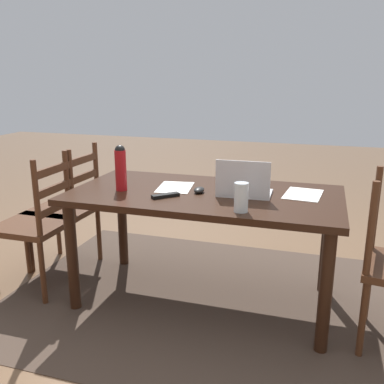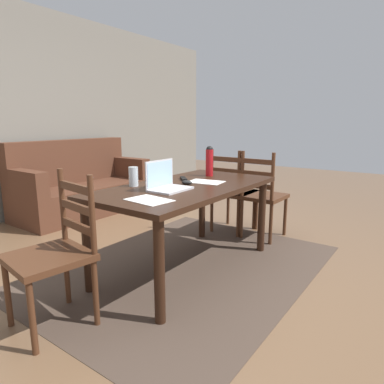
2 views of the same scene
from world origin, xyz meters
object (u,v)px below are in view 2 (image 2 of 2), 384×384
dining_table (186,196)px  drinking_glass (133,177)px  computer_mouse (187,182)px  chair_right_near (261,196)px  chair_right_far (233,192)px  water_bottle (209,161)px  laptop (166,182)px  couch (80,187)px  chair_left_far (55,254)px  tv_remote (184,179)px

dining_table → drinking_glass: size_ratio=10.52×
drinking_glass → computer_mouse: drinking_glass is taller
chair_right_near → chair_right_far: bearing=90.0°
chair_right_near → drinking_glass: (-1.41, 0.49, 0.35)m
water_bottle → computer_mouse: (-0.48, -0.09, -0.13)m
dining_table → drinking_glass: (-0.29, 0.32, 0.17)m
laptop → water_bottle: (0.76, 0.09, 0.09)m
couch → drinking_glass: size_ratio=11.39×
chair_right_far → drinking_glass: bearing=174.0°
dining_table → chair_left_far: bearing=171.6°
chair_right_far → computer_mouse: bearing=-172.0°
computer_mouse → tv_remote: 0.23m
couch → water_bottle: 2.25m
dining_table → couch: 2.39m
chair_left_far → water_bottle: (1.63, -0.06, 0.42)m
dining_table → water_bottle: size_ratio=5.79×
dining_table → chair_right_far: size_ratio=1.75×
laptop → water_bottle: 0.77m
water_bottle → drinking_glass: 0.83m
tv_remote → drinking_glass: bearing=28.0°
chair_left_far → tv_remote: chair_left_far is taller
couch → tv_remote: (-0.43, -2.11, 0.39)m
chair_right_far → water_bottle: (-0.61, -0.06, 0.42)m
chair_right_near → tv_remote: 1.03m
chair_right_far → chair_right_near: 0.34m
chair_right_near → tv_remote: (-0.93, 0.35, 0.28)m
chair_right_far → tv_remote: (-0.93, 0.00, 0.28)m
couch → drinking_glass: 2.22m
water_bottle → tv_remote: (-0.32, 0.07, -0.14)m
chair_left_far → chair_right_far: 2.24m
couch → laptop: (-0.87, -2.27, 0.44)m
couch → water_bottle: size_ratio=6.27×
tv_remote → laptop: bearing=64.7°
dining_table → chair_left_far: (-1.12, 0.17, -0.18)m
chair_right_near → couch: couch is taller
chair_right_near → couch: size_ratio=0.53×
computer_mouse → chair_left_far: bearing=173.5°
chair_right_near → laptop: (-1.37, 0.18, 0.33)m
couch → chair_right_near: bearing=-78.5°
laptop → computer_mouse: 0.28m
chair_right_far → tv_remote: chair_right_far is taller
computer_mouse → tv_remote: computer_mouse is taller
couch → computer_mouse: size_ratio=18.00×
chair_left_far → chair_right_far: (2.24, 0.01, 0.00)m
dining_table → computer_mouse: bearing=31.6°
tv_remote → water_bottle: bearing=-147.5°
chair_right_near → laptop: laptop is taller
chair_left_far → chair_right_far: size_ratio=1.00×
chair_right_far → couch: bearing=103.2°
water_bottle → chair_left_far: bearing=177.9°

